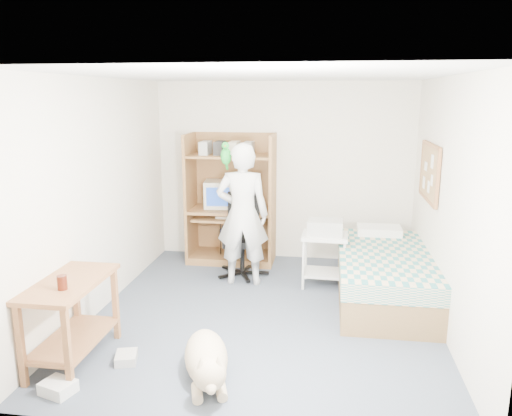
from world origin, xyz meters
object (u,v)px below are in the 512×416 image
Objects in this scene: computer_hutch at (232,204)px; printer_cart at (324,252)px; person at (242,215)px; bed at (384,275)px; office_chair at (243,246)px; side_desk at (71,308)px; dog at (207,359)px.

printer_cart is (1.31, -0.80, -0.38)m from computer_hutch.
person is at bearing -70.46° from computer_hutch.
bed is 1.90× the size of office_chair.
side_desk reaches higher than bed.
bed is at bearing -22.91° from office_chair.
computer_hutch is 3.16m from dog.
computer_hutch reaches higher than printer_cart.
computer_hutch is 1.70× the size of office_chair.
computer_hutch is 2.35m from bed.
dog is 1.65× the size of printer_cart.
bed is 1.84m from office_chair.
office_chair is 1.61× the size of printer_cart.
side_desk is 0.92× the size of dog.
printer_cart is (1.01, 0.05, -0.45)m from person.
printer_cart is (-0.69, 0.32, 0.15)m from bed.
bed is (2.00, -1.12, -0.53)m from computer_hutch.
office_chair reaches higher than bed.
bed is 3.39m from side_desk.
side_desk is 2.41m from person.
computer_hutch is 1.59m from printer_cart.
office_chair is (1.10, 2.39, -0.11)m from side_desk.
printer_cart is at bearing 178.20° from person.
office_chair is at bearing 161.87° from bed.
side_desk is (-2.85, -1.82, 0.21)m from bed.
printer_cart is at bearing 49.76° from dog.
computer_hutch is 0.89× the size of bed.
person is at bearing -84.68° from office_chair.
dog is at bearing -5.93° from side_desk.
bed is at bearing 32.35° from dog.
person is 2.32m from dog.
office_chair reaches higher than dog.
bed is 2.02× the size of side_desk.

